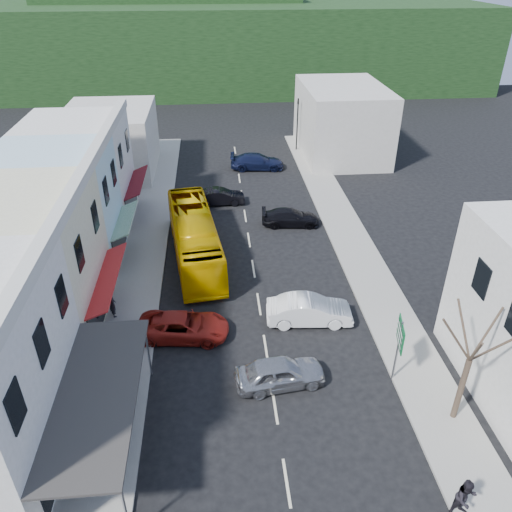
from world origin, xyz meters
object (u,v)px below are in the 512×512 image
Objects in this scene: bus at (194,238)px; pedestrian_right at (465,499)px; street_tree at (469,360)px; traffic_signal at (297,125)px; car_white at (309,312)px; pedestrian_left at (112,304)px; direction_sign at (397,352)px; car_silver at (280,373)px; car_red at (183,326)px.

pedestrian_right is at bearing -70.19° from bus.
traffic_signal is at bearing 92.18° from street_tree.
car_white is 11.28m from pedestrian_left.
direction_sign is 0.65× the size of traffic_signal.
bus is 2.64× the size of car_white.
car_silver is 8.57m from street_tree.
car_red is 2.71× the size of pedestrian_left.
pedestrian_right is at bearing -159.30° from car_white.
direction_sign is at bearing 127.12° from street_tree.
bus is 23.93m from traffic_signal.
pedestrian_right reaches higher than car_silver.
street_tree reaches higher than direction_sign.
car_silver is at bearing -147.60° from pedestrian_left.
car_red is (-0.51, -8.40, -0.85)m from bus.
direction_sign reaches higher than bus.
traffic_signal reaches higher than pedestrian_left.
direction_sign reaches higher than car_white.
direction_sign is 0.51× the size of street_tree.
direction_sign is 34.13m from traffic_signal.
pedestrian_left is (-4.10, 2.02, 0.30)m from car_red.
street_tree is at bearing -59.53° from bus.
car_silver is at bearing -170.40° from direction_sign.
pedestrian_left is 0.47× the size of direction_sign.
direction_sign is at bearing -59.37° from bus.
bus reaches higher than car_red.
bus is at bearing 44.33° from car_white.
direction_sign is at bearing 92.90° from traffic_signal.
bus is at bearing 127.95° from street_tree.
pedestrian_right is (5.90, -7.29, 0.30)m from car_silver.
street_tree reaches higher than pedestrian_left.
pedestrian_left is at bearing 87.01° from car_white.
bus is 6.82× the size of pedestrian_left.
pedestrian_right is at bearing -148.36° from car_silver.
bus reaches higher than car_white.
pedestrian_right is 7.16m from direction_sign.
pedestrian_left is at bearing 168.19° from direction_sign.
pedestrian_right reaches higher than car_red.
street_tree reaches higher than car_silver.
car_white is 12.53m from pedestrian_right.
car_silver is 2.59× the size of pedestrian_left.
pedestrian_left is (-8.90, 6.07, 0.30)m from car_silver.
car_silver and car_red have the same top height.
pedestrian_left reaches higher than car_silver.
pedestrian_left is 0.31× the size of traffic_signal.
direction_sign is at bearing 79.62° from pedestrian_right.
street_tree is (11.89, -15.25, 1.98)m from bus.
pedestrian_left is at bearing 48.42° from car_silver.
street_tree is (1.98, -2.61, 1.72)m from direction_sign.
car_white is at bearing -120.29° from pedestrian_left.
car_silver is 0.96× the size of car_red.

